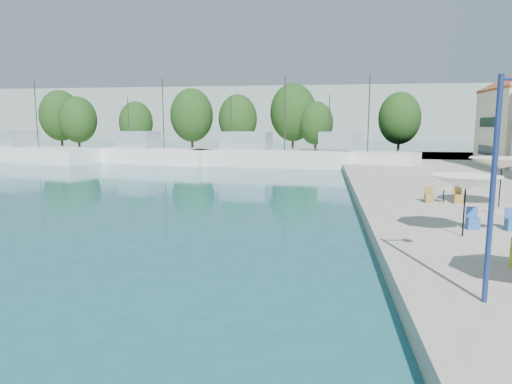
% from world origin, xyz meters
% --- Properties ---
extents(quay_far, '(90.00, 16.00, 0.60)m').
position_xyz_m(quay_far, '(-8.00, 67.00, 0.30)').
color(quay_far, gray).
rests_on(quay_far, ground).
extents(hill_west, '(180.00, 40.00, 16.00)m').
position_xyz_m(hill_west, '(-30.00, 160.00, 8.00)').
color(hill_west, gray).
rests_on(hill_west, ground).
extents(hill_east, '(140.00, 40.00, 12.00)m').
position_xyz_m(hill_east, '(40.00, 180.00, 6.00)').
color(hill_east, gray).
rests_on(hill_east, ground).
extents(trawler_01, '(21.49, 11.58, 10.20)m').
position_xyz_m(trawler_01, '(-33.39, 56.90, 1.07)').
color(trawler_01, white).
rests_on(trawler_01, ground).
extents(trawler_02, '(14.91, 7.47, 10.20)m').
position_xyz_m(trawler_02, '(-16.11, 55.69, 1.07)').
color(trawler_02, white).
rests_on(trawler_02, ground).
extents(trawler_03, '(17.94, 6.45, 10.20)m').
position_xyz_m(trawler_03, '(-2.39, 54.38, 1.07)').
color(trawler_03, silver).
rests_on(trawler_03, ground).
extents(trawler_04, '(13.01, 8.67, 10.20)m').
position_xyz_m(trawler_04, '(7.17, 54.10, 1.07)').
color(trawler_04, silver).
rests_on(trawler_04, ground).
extents(tree_01, '(6.29, 6.29, 9.30)m').
position_xyz_m(tree_01, '(-36.71, 70.79, 5.97)').
color(tree_01, '#3F2B19').
rests_on(tree_01, quay_far).
extents(tree_02, '(5.52, 5.52, 8.17)m').
position_xyz_m(tree_02, '(-32.50, 68.48, 5.31)').
color(tree_02, '#3F2B19').
rests_on(tree_02, quay_far).
extents(tree_03, '(5.04, 5.04, 7.46)m').
position_xyz_m(tree_03, '(-24.12, 70.25, 4.90)').
color(tree_03, '#3F2B19').
rests_on(tree_03, quay_far).
extents(tree_04, '(6.25, 6.25, 9.25)m').
position_xyz_m(tree_04, '(-15.30, 69.92, 5.94)').
color(tree_04, '#3F2B19').
rests_on(tree_04, quay_far).
extents(tree_05, '(5.62, 5.62, 8.32)m').
position_xyz_m(tree_05, '(-8.41, 70.02, 5.40)').
color(tree_05, '#3F2B19').
rests_on(tree_05, quay_far).
extents(tree_06, '(6.74, 6.74, 9.98)m').
position_xyz_m(tree_06, '(-0.54, 71.89, 6.36)').
color(tree_06, '#3F2B19').
rests_on(tree_06, quay_far).
extents(tree_07, '(4.92, 4.92, 7.29)m').
position_xyz_m(tree_07, '(2.82, 70.17, 4.80)').
color(tree_07, '#3F2B19').
rests_on(tree_07, quay_far).
extents(tree_08, '(5.66, 5.66, 8.37)m').
position_xyz_m(tree_08, '(14.13, 68.95, 5.43)').
color(tree_08, '#3F2B19').
rests_on(tree_08, quay_far).
extents(umbrella_white, '(2.50, 2.50, 2.19)m').
position_xyz_m(umbrella_white, '(9.09, 20.93, 2.54)').
color(umbrella_white, black).
rests_on(umbrella_white, quay_right).
extents(umbrella_cream, '(3.09, 3.09, 2.39)m').
position_xyz_m(umbrella_cream, '(12.52, 27.30, 2.74)').
color(umbrella_cream, black).
rests_on(umbrella_cream, quay_right).
extents(cafe_table_02, '(1.82, 0.70, 0.76)m').
position_xyz_m(cafe_table_02, '(10.49, 22.18, 0.89)').
color(cafe_table_02, black).
rests_on(cafe_table_02, quay_right).
extents(cafe_table_03, '(1.82, 0.70, 0.76)m').
position_xyz_m(cafe_table_03, '(10.20, 28.22, 0.89)').
color(cafe_table_03, black).
rests_on(cafe_table_03, quay_right).
extents(street_lamp, '(1.03, 0.36, 5.03)m').
position_xyz_m(street_lamp, '(8.08, 14.61, 4.09)').
color(street_lamp, navy).
rests_on(street_lamp, quay_right).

